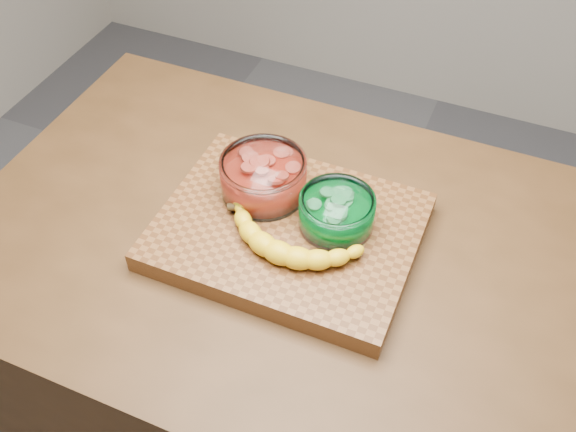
% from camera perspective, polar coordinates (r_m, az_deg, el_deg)
% --- Properties ---
extents(counter, '(1.20, 0.80, 0.90)m').
position_cam_1_polar(counter, '(1.53, 0.00, -13.14)').
color(counter, '#492D15').
rests_on(counter, ground).
extents(cutting_board, '(0.45, 0.35, 0.04)m').
position_cam_1_polar(cutting_board, '(1.14, 0.00, -1.36)').
color(cutting_board, brown).
rests_on(cutting_board, counter).
extents(bowl_red, '(0.16, 0.16, 0.07)m').
position_cam_1_polar(bowl_red, '(1.16, -2.19, 3.46)').
color(bowl_red, white).
rests_on(bowl_red, cutting_board).
extents(bowl_green, '(0.13, 0.13, 0.06)m').
position_cam_1_polar(bowl_green, '(1.11, 4.35, 0.36)').
color(bowl_green, white).
rests_on(bowl_green, cutting_board).
extents(banana, '(0.28, 0.13, 0.04)m').
position_cam_1_polar(banana, '(1.08, 0.18, -2.04)').
color(banana, yellow).
rests_on(banana, cutting_board).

